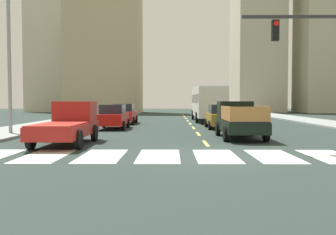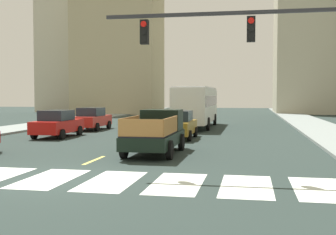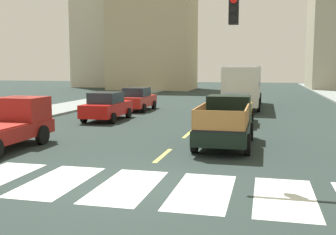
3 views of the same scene
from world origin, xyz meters
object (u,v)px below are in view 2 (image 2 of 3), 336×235
Objects in this scene: city_bus at (196,104)px; sedan_far at (57,124)px; traffic_signal_gantry at (286,48)px; sedan_near_left at (178,125)px; pickup_stakebed at (157,133)px; sedan_near_right at (92,119)px.

sedan_far is at bearing -129.11° from city_bus.
sedan_near_left is at bearing 115.83° from traffic_signal_gantry.
sedan_far is 0.48× the size of traffic_signal_gantry.
pickup_stakebed is 1.18× the size of sedan_far.
pickup_stakebed is 1.18× the size of sedan_near_right.
sedan_far is (-7.77, 6.13, -0.08)m from pickup_stakebed.
city_bus is 9.54m from sedan_near_left.
sedan_far is at bearing 139.50° from pickup_stakebed.
pickup_stakebed is 0.48× the size of city_bus.
pickup_stakebed is at bearing -91.07° from city_bus.
city_bus is at bearing 91.77° from sedan_near_left.
pickup_stakebed is at bearing 138.62° from traffic_signal_gantry.
sedan_far is (-7.64, -9.93, -1.09)m from city_bus.
sedan_near_right is at bearing 120.38° from pickup_stakebed.
city_bus is 2.45× the size of sedan_near_left.
sedan_near_right is 1.00× the size of sedan_far.
pickup_stakebed reaches higher than sedan_near_right.
sedan_near_right is (-7.61, -3.97, -1.09)m from city_bus.
sedan_far is 7.68m from sedan_near_left.
traffic_signal_gantry is at bearing -53.09° from sedan_near_right.
sedan_near_left is (7.64, -5.51, 0.00)m from sedan_near_right.
sedan_near_left is at bearing 1.82° from sedan_far.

